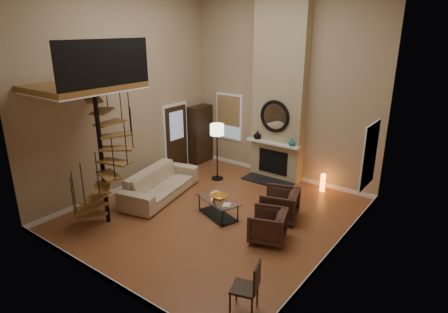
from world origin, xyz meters
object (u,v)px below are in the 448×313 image
Objects in this scene: armchair_far at (271,226)px; floor_lamp at (217,134)px; accent_lamp at (323,183)px; armchair_near at (283,205)px; coffee_table at (218,205)px; sofa at (160,183)px; hutch at (200,134)px; side_chair at (249,285)px.

armchair_far is 3.87m from floor_lamp.
floor_lamp is at bearing -159.99° from accent_lamp.
armchair_near is 2.14m from accent_lamp.
accent_lamp reaches higher than coffee_table.
accent_lamp is at bearing -61.96° from sofa.
armchair_far is at bearing -87.24° from accent_lamp.
accent_lamp is at bearing 1.56° from hutch.
side_chair is (0.82, -2.10, 0.17)m from armchair_far.
armchair_near is at bearing 31.69° from coffee_table.
floor_lamp is (-3.08, 2.11, 1.06)m from armchair_far.
hutch reaches higher than armchair_near.
armchair_far reaches higher than accent_lamp.
hutch is at bearing -178.44° from accent_lamp.
accent_lamp is (4.37, 0.12, -0.70)m from hutch.
sofa is at bearing -138.71° from accent_lamp.
armchair_near is 1.11× the size of armchair_far.
armchair_near is 1.56m from coffee_table.
hutch is at bearing -143.26° from armchair_far.
armchair_far is 0.60× the size of coffee_table.
side_chair is (0.97, -5.27, 0.28)m from accent_lamp.
armchair_near is 0.94× the size of side_chair.
coffee_table is 2.65m from floor_lamp.
sofa is at bearing -71.09° from hutch.
hutch is 1.13× the size of floor_lamp.
sofa is at bearing 152.33° from side_chair.
side_chair is at bearing -47.20° from floor_lamp.
armchair_near reaches higher than accent_lamp.
coffee_table is at bearing -102.37° from sofa.
coffee_table is at bearing -117.09° from armchair_far.
sofa is 1.95m from coffee_table.
hutch is 3.08m from sofa.
coffee_table is (1.95, 0.03, -0.11)m from sofa.
armchair_far is 0.45× the size of floor_lamp.
sofa is 2.22m from floor_lamp.
accent_lamp is at bearing 20.01° from floor_lamp.
hutch is 1.51× the size of coffee_table.
side_chair is at bearing -43.81° from coffee_table.
coffee_table is 1.40× the size of side_chair.
hutch is 0.76× the size of sofa.
armchair_far is (4.53, -3.05, -0.60)m from hutch.
floor_lamp is at bearing -27.06° from sofa.
accent_lamp is 5.36m from side_chair.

